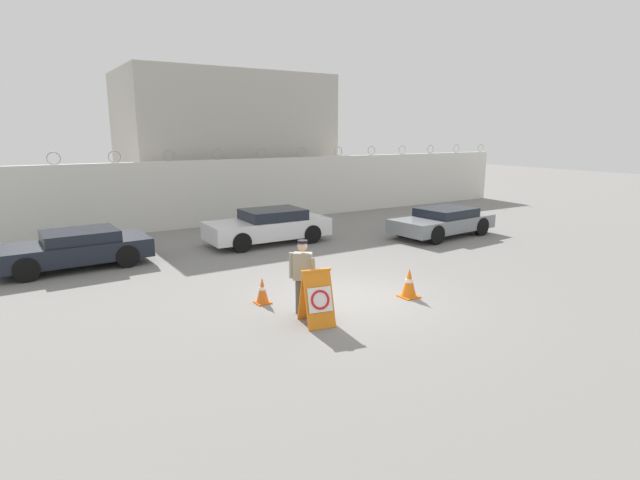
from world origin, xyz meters
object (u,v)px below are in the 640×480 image
object	(u,v)px
barricade_sign	(317,297)
traffic_cone_near	(409,283)
security_guard	(303,274)
traffic_cone_mid	(262,291)
parked_car_front_coupe	(75,248)
parked_car_rear_sedan	(269,226)
parked_car_far_side	(443,221)

from	to	relation	value
barricade_sign	traffic_cone_near	size ratio (longest dim) A/B	1.63
security_guard	traffic_cone_near	distance (m)	2.86
traffic_cone_mid	parked_car_front_coupe	xyz separation A→B (m)	(-3.30, 5.86, 0.27)
traffic_cone_near	security_guard	bearing A→B (deg)	171.78
parked_car_front_coupe	parked_car_rear_sedan	size ratio (longest dim) A/B	0.97
traffic_cone_near	parked_car_front_coupe	world-z (taller)	parked_car_front_coupe
traffic_cone_near	traffic_cone_mid	bearing A→B (deg)	155.01
security_guard	parked_car_far_side	size ratio (longest dim) A/B	0.38
parked_car_rear_sedan	parked_car_front_coupe	bearing A→B (deg)	0.82
barricade_sign	traffic_cone_mid	distance (m)	1.86
parked_car_front_coupe	traffic_cone_near	bearing A→B (deg)	129.27
parked_car_rear_sedan	parked_car_far_side	xyz separation A→B (m)	(6.29, -2.47, -0.06)
traffic_cone_near	parked_car_far_side	world-z (taller)	parked_car_far_side
security_guard	parked_car_front_coupe	xyz separation A→B (m)	(-3.76, 6.96, -0.34)
barricade_sign	parked_car_far_side	world-z (taller)	barricade_sign
barricade_sign	parked_car_front_coupe	world-z (taller)	barricade_sign
security_guard	traffic_cone_mid	size ratio (longest dim) A/B	2.65
barricade_sign	security_guard	world-z (taller)	security_guard
parked_car_far_side	parked_car_front_coupe	bearing A→B (deg)	-15.80
traffic_cone_mid	parked_car_front_coupe	bearing A→B (deg)	119.41
traffic_cone_near	parked_car_rear_sedan	distance (m)	7.33
traffic_cone_near	traffic_cone_mid	size ratio (longest dim) A/B	1.15
barricade_sign	security_guard	distance (m)	0.76
security_guard	parked_car_far_side	world-z (taller)	security_guard
barricade_sign	security_guard	size ratio (longest dim) A/B	0.71
barricade_sign	parked_car_rear_sedan	distance (m)	8.06
traffic_cone_near	barricade_sign	bearing A→B (deg)	-174.24
parked_car_rear_sedan	traffic_cone_near	bearing A→B (deg)	92.44
traffic_cone_near	parked_car_rear_sedan	bearing A→B (deg)	91.21
parked_car_front_coupe	parked_car_rear_sedan	distance (m)	6.38
barricade_sign	parked_car_far_side	bearing A→B (deg)	41.14
parked_car_front_coupe	parked_car_rear_sedan	world-z (taller)	parked_car_rear_sedan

